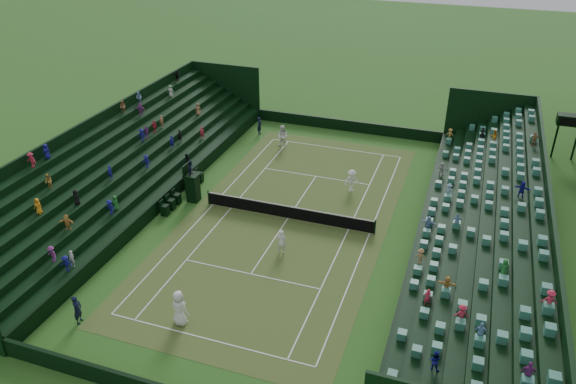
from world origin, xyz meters
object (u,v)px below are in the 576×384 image
object	(u,v)px
player_far_west	(283,137)
umpire_chair	(192,184)
tennis_net	(288,212)
player_near_east	(281,242)
player_far_east	(352,181)
player_near_west	(179,308)

from	to	relation	value
player_far_west	umpire_chair	bearing A→B (deg)	-89.97
tennis_net	player_near_east	bearing A→B (deg)	-76.46
player_far_east	player_far_west	bearing A→B (deg)	107.16
umpire_chair	tennis_net	bearing A→B (deg)	-0.94
umpire_chair	player_far_east	bearing A→B (deg)	26.12
umpire_chair	player_near_west	xyz separation A→B (m)	(5.24, -11.42, -0.32)
umpire_chair	player_near_east	xyz separation A→B (m)	(7.93, -3.92, -0.52)
player_near_west	player_far_west	bearing A→B (deg)	-71.27
umpire_chair	player_far_west	world-z (taller)	umpire_chair
player_far_east	umpire_chair	bearing A→B (deg)	170.97
player_near_west	player_near_east	xyz separation A→B (m)	(2.69, 7.50, -0.20)
player_far_east	player_near_west	bearing A→B (deg)	-141.57
tennis_net	player_far_east	bearing A→B (deg)	58.89
umpire_chair	player_near_west	size ratio (longest dim) A/B	1.55
umpire_chair	player_near_west	bearing A→B (deg)	-65.35
tennis_net	player_far_west	size ratio (longest dim) A/B	6.01
player_near_east	player_far_west	distance (m)	15.30
player_near_east	umpire_chair	bearing A→B (deg)	-35.47
player_near_east	tennis_net	bearing A→B (deg)	-85.60
player_near_east	player_far_west	size ratio (longest dim) A/B	0.81
player_near_west	player_near_east	distance (m)	7.97
player_far_east	player_near_east	bearing A→B (deg)	-138.66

